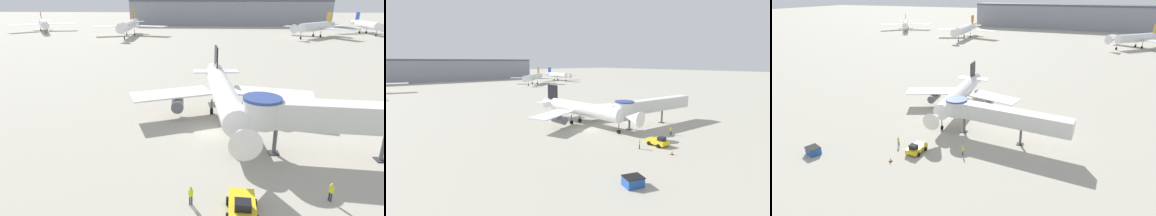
{
  "view_description": "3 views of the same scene",
  "coord_description": "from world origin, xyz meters",
  "views": [
    {
      "loc": [
        -0.38,
        -35.02,
        15.91
      ],
      "look_at": [
        -2.36,
        -1.13,
        3.65
      ],
      "focal_mm": 28.0,
      "sensor_mm": 36.0,
      "label": 1
    },
    {
      "loc": [
        -36.12,
        -40.19,
        14.67
      ],
      "look_at": [
        -0.66,
        3.22,
        4.46
      ],
      "focal_mm": 24.0,
      "sensor_mm": 36.0,
      "label": 2
    },
    {
      "loc": [
        26.36,
        -52.94,
        25.23
      ],
      "look_at": [
        5.56,
        -2.15,
        3.58
      ],
      "focal_mm": 28.0,
      "sensor_mm": 36.0,
      "label": 3
    }
  ],
  "objects": [
    {
      "name": "ground_crew_wing_walker",
      "position": [
        -1.68,
        -14.53,
        1.0
      ],
      "size": [
        0.39,
        0.33,
        1.74
      ],
      "rotation": [
        0.0,
        0.0,
        0.48
      ],
      "color": "#1E2338",
      "rests_on": "ground_plane"
    },
    {
      "name": "traffic_cone_apron_front",
      "position": [
        0.13,
        -19.51,
        0.39
      ],
      "size": [
        0.49,
        0.49,
        0.81
      ],
      "color": "black",
      "rests_on": "ground_plane"
    },
    {
      "name": "traffic_cone_near_nose",
      "position": [
        2.69,
        -13.16,
        0.38
      ],
      "size": [
        0.48,
        0.48,
        0.8
      ],
      "color": "black",
      "rests_on": "ground_plane"
    },
    {
      "name": "main_airplane",
      "position": [
        1.64,
        4.82,
        3.69
      ],
      "size": [
        26.84,
        29.3,
        8.66
      ],
      "rotation": [
        0.0,
        0.0,
        0.08
      ],
      "color": "white",
      "rests_on": "ground_plane"
    },
    {
      "name": "terminal_building",
      "position": [
        11.8,
        175.0,
        8.15
      ],
      "size": [
        128.91,
        19.4,
        16.28
      ],
      "color": "gray",
      "rests_on": "ground_plane"
    },
    {
      "name": "background_jet_orange_tail",
      "position": [
        -37.99,
        106.97,
        5.01
      ],
      "size": [
        35.23,
        36.65,
        11.46
      ],
      "rotation": [
        0.0,
        0.0,
        0.08
      ],
      "color": "white",
      "rests_on": "ground_plane"
    },
    {
      "name": "background_jet_red_tail",
      "position": [
        -89.5,
        125.65,
        4.27
      ],
      "size": [
        30.48,
        33.25,
        9.67
      ],
      "rotation": [
        0.0,
        0.0,
        0.55
      ],
      "color": "white",
      "rests_on": "ground_plane"
    },
    {
      "name": "ground_crew_marshaller",
      "position": [
        9.94,
        -13.38,
        0.99
      ],
      "size": [
        0.36,
        0.38,
        1.72
      ],
      "rotation": [
        0.0,
        0.0,
        2.25
      ],
      "color": "#1E2338",
      "rests_on": "ground_plane"
    },
    {
      "name": "background_jet_gold_tail",
      "position": [
        47.24,
        107.33,
        4.68
      ],
      "size": [
        27.43,
        27.39,
        10.66
      ],
      "rotation": [
        0.0,
        0.0,
        -0.8
      ],
      "color": "silver",
      "rests_on": "ground_plane"
    },
    {
      "name": "jet_bridge",
      "position": [
        13.24,
        -5.75,
        4.74
      ],
      "size": [
        23.19,
        5.11,
        6.43
      ],
      "rotation": [
        0.0,
        0.0,
        -0.08
      ],
      "color": "silver",
      "rests_on": "ground_plane"
    },
    {
      "name": "ground_plane",
      "position": [
        0.0,
        0.0,
        0.0
      ],
      "size": [
        800.0,
        800.0,
        0.0
      ],
      "primitive_type": "plane",
      "color": "#A8A393"
    },
    {
      "name": "pushback_tug_yellow",
      "position": [
        2.4,
        -15.43,
        0.75
      ],
      "size": [
        2.64,
        3.76,
        1.72
      ],
      "rotation": [
        0.0,
        0.0,
        -0.06
      ],
      "color": "yellow",
      "rests_on": "ground_plane"
    },
    {
      "name": "service_container_blue",
      "position": [
        -13.06,
        -22.32,
        0.62
      ],
      "size": [
        2.81,
        2.5,
        1.23
      ],
      "rotation": [
        0.0,
        0.0,
        -0.33
      ],
      "color": "#234C9E",
      "rests_on": "ground_plane"
    }
  ]
}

